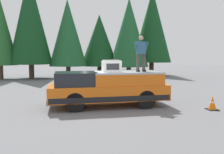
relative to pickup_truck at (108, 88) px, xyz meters
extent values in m
plane|color=slate|center=(-0.10, 0.53, -0.87)|extent=(90.00, 90.00, 0.00)
cube|color=orange|center=(0.00, 0.01, -0.17)|extent=(2.00, 5.50, 0.70)
cube|color=black|center=(0.00, 0.01, -0.37)|extent=(2.01, 5.39, 0.24)
cube|color=black|center=(0.00, 1.52, 0.48)|extent=(1.84, 1.87, 0.60)
cube|color=orange|center=(0.00, -0.87, 0.44)|extent=(1.92, 3.19, 0.52)
cube|color=#A8AAAF|center=(0.00, -0.87, 0.74)|extent=(1.94, 3.19, 0.08)
cube|color=#232326|center=(0.00, 2.70, -0.44)|extent=(1.96, 0.16, 0.20)
cube|color=#B2B5BA|center=(0.00, -2.68, -0.44)|extent=(1.96, 0.16, 0.20)
cylinder|color=black|center=(-0.85, 1.60, -0.45)|extent=(0.30, 0.84, 0.84)
cylinder|color=black|center=(0.85, 1.60, -0.45)|extent=(0.30, 0.84, 0.84)
cylinder|color=black|center=(-0.85, -1.59, -0.45)|extent=(0.30, 0.84, 0.84)
cylinder|color=black|center=(0.85, -1.59, -0.45)|extent=(0.30, 0.84, 0.84)
cube|color=white|center=(-0.18, -0.13, 1.04)|extent=(0.64, 0.84, 0.52)
cube|color=#2D2D30|center=(-0.50, -0.13, 1.04)|extent=(0.01, 0.59, 0.29)
cube|color=#99999E|center=(-0.18, -0.13, 1.32)|extent=(0.58, 0.76, 0.04)
cylinder|color=#423D38|center=(-0.23, -1.69, 1.20)|extent=(0.15, 0.15, 0.84)
cube|color=black|center=(-0.27, -1.69, 0.82)|extent=(0.26, 0.11, 0.08)
cylinder|color=#423D38|center=(-0.23, -1.39, 1.20)|extent=(0.15, 0.15, 0.84)
cube|color=black|center=(-0.27, -1.39, 0.82)|extent=(0.26, 0.11, 0.08)
cube|color=#335B7A|center=(-0.23, -1.54, 1.91)|extent=(0.24, 0.40, 0.58)
sphere|color=tan|center=(-0.23, -1.54, 2.36)|extent=(0.22, 0.22, 0.22)
cylinder|color=#335B7A|center=(-0.26, -1.79, 1.91)|extent=(0.09, 0.23, 0.58)
cylinder|color=#335B7A|center=(-0.26, -1.30, 1.91)|extent=(0.09, 0.23, 0.58)
cube|color=maroon|center=(8.75, -3.64, -0.38)|extent=(1.64, 4.10, 0.50)
cube|color=#282D38|center=(8.75, -3.74, 0.08)|extent=(1.31, 1.89, 0.42)
cylinder|color=black|center=(8.03, -2.37, -0.56)|extent=(0.20, 0.62, 0.62)
cylinder|color=black|center=(9.47, -2.37, -0.56)|extent=(0.20, 0.62, 0.62)
cylinder|color=black|center=(8.03, -4.91, -0.56)|extent=(0.20, 0.62, 0.62)
cylinder|color=black|center=(9.47, -4.91, -0.56)|extent=(0.20, 0.62, 0.62)
cube|color=black|center=(-1.68, -4.41, -0.86)|extent=(0.47, 0.47, 0.03)
cone|color=orange|center=(-1.68, -4.41, -0.56)|extent=(0.36, 0.36, 0.62)
cylinder|color=white|center=(-1.68, -4.41, -0.53)|extent=(0.19, 0.19, 0.06)
cylinder|color=#4C3826|center=(16.49, -8.59, -0.05)|extent=(0.57, 0.57, 1.64)
cone|color=#14421E|center=(16.49, -8.59, 5.16)|extent=(4.72, 4.72, 8.80)
cylinder|color=#4C3826|center=(15.45, -5.37, -0.29)|extent=(0.54, 0.54, 1.17)
cone|color=#1E562D|center=(15.45, -5.37, 4.21)|extent=(4.51, 4.51, 7.82)
cylinder|color=#4C3826|center=(16.75, -2.12, -0.26)|extent=(0.53, 0.53, 1.22)
cone|color=#14421E|center=(16.75, -2.12, 3.36)|extent=(4.41, 4.41, 6.02)
cylinder|color=#4C3826|center=(15.16, 1.58, -0.22)|extent=(0.49, 0.49, 1.30)
cone|color=#1E562D|center=(15.16, 1.58, 4.01)|extent=(4.05, 4.05, 7.16)
cylinder|color=#4C3826|center=(15.05, 5.42, -0.10)|extent=(0.53, 0.53, 1.54)
cone|color=#14421E|center=(15.05, 5.42, 5.37)|extent=(4.41, 4.41, 9.39)
cylinder|color=#4C3826|center=(14.84, 8.37, -0.14)|extent=(0.41, 0.41, 1.47)
camera|label=1|loc=(-10.79, 2.03, 1.51)|focal=37.37mm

